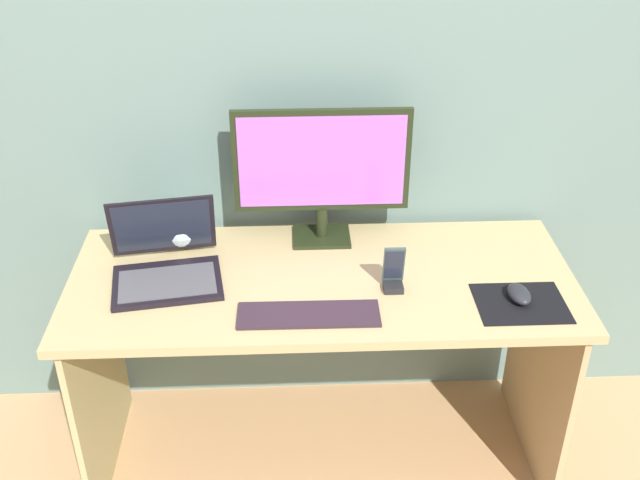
# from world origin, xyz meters

# --- Properties ---
(ground_plane) EXTENTS (8.00, 8.00, 0.00)m
(ground_plane) POSITION_xyz_m (0.00, 0.00, 0.00)
(ground_plane) COLOR tan
(wall_back) EXTENTS (6.00, 0.04, 2.50)m
(wall_back) POSITION_xyz_m (0.00, 0.36, 1.25)
(wall_back) COLOR slate
(wall_back) RESTS_ON ground_plane
(desk) EXTENTS (1.49, 0.62, 0.72)m
(desk) POSITION_xyz_m (0.00, 0.00, 0.58)
(desk) COLOR tan
(desk) RESTS_ON ground_plane
(monitor) EXTENTS (0.54, 0.14, 0.44)m
(monitor) POSITION_xyz_m (0.01, 0.22, 0.97)
(monitor) COLOR black
(monitor) RESTS_ON desk
(laptop) EXTENTS (0.35, 0.33, 0.22)m
(laptop) POSITION_xyz_m (-0.45, 0.02, 0.77)
(laptop) COLOR black
(laptop) RESTS_ON desk
(fishbowl) EXTENTS (0.16, 0.16, 0.16)m
(fishbowl) POSITION_xyz_m (-0.43, 0.21, 0.80)
(fishbowl) COLOR silver
(fishbowl) RESTS_ON desk
(keyboard_external) EXTENTS (0.39, 0.12, 0.01)m
(keyboard_external) POSITION_xyz_m (-0.04, -0.19, 0.73)
(keyboard_external) COLOR #2E2029
(keyboard_external) RESTS_ON desk
(mousepad) EXTENTS (0.25, 0.20, 0.00)m
(mousepad) POSITION_xyz_m (0.55, -0.16, 0.72)
(mousepad) COLOR black
(mousepad) RESTS_ON desk
(mouse) EXTENTS (0.07, 0.11, 0.04)m
(mouse) POSITION_xyz_m (0.55, -0.14, 0.74)
(mouse) COLOR black
(mouse) RESTS_ON mousepad
(phone_in_dock) EXTENTS (0.06, 0.05, 0.14)m
(phone_in_dock) POSITION_xyz_m (0.20, -0.07, 0.77)
(phone_in_dock) COLOR black
(phone_in_dock) RESTS_ON desk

